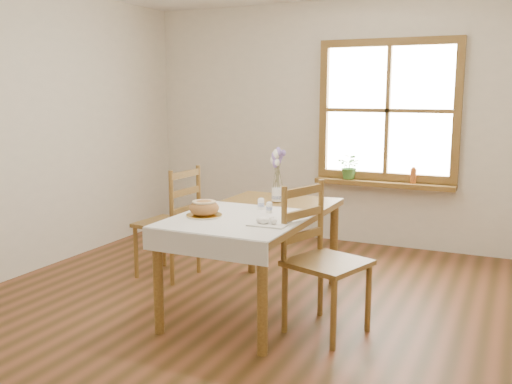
% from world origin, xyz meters
% --- Properties ---
extents(ground, '(5.00, 5.00, 0.00)m').
position_xyz_m(ground, '(0.00, 0.00, 0.00)').
color(ground, brown).
rests_on(ground, ground).
extents(room_walls, '(4.60, 5.10, 2.65)m').
position_xyz_m(room_walls, '(0.00, 0.00, 1.71)').
color(room_walls, beige).
rests_on(room_walls, ground).
extents(window, '(1.46, 0.08, 1.46)m').
position_xyz_m(window, '(0.50, 2.47, 1.45)').
color(window, olive).
rests_on(window, ground).
extents(window_sill, '(1.46, 0.20, 0.05)m').
position_xyz_m(window_sill, '(0.50, 2.40, 0.69)').
color(window_sill, olive).
rests_on(window_sill, ground).
extents(dining_table, '(0.90, 1.60, 0.75)m').
position_xyz_m(dining_table, '(0.00, 0.30, 0.66)').
color(dining_table, olive).
rests_on(dining_table, ground).
extents(table_linen, '(0.91, 0.99, 0.01)m').
position_xyz_m(table_linen, '(0.00, -0.00, 0.76)').
color(table_linen, white).
rests_on(table_linen, dining_table).
extents(chair_left, '(0.52, 0.50, 1.00)m').
position_xyz_m(chair_left, '(-1.04, 0.65, 0.50)').
color(chair_left, olive).
rests_on(chair_left, ground).
extents(chair_right, '(0.62, 0.61, 1.02)m').
position_xyz_m(chair_right, '(0.65, 0.07, 0.51)').
color(chair_right, olive).
rests_on(chair_right, ground).
extents(bread_plate, '(0.30, 0.30, 0.01)m').
position_xyz_m(bread_plate, '(-0.25, -0.05, 0.77)').
color(bread_plate, white).
rests_on(bread_plate, table_linen).
extents(bread_loaf, '(0.21, 0.21, 0.12)m').
position_xyz_m(bread_loaf, '(-0.25, -0.05, 0.83)').
color(bread_loaf, '#B27D3F').
rests_on(bread_loaf, bread_plate).
extents(egg_napkin, '(0.27, 0.23, 0.01)m').
position_xyz_m(egg_napkin, '(0.28, -0.09, 0.77)').
color(egg_napkin, white).
rests_on(egg_napkin, table_linen).
extents(eggs, '(0.21, 0.19, 0.04)m').
position_xyz_m(eggs, '(0.28, -0.09, 0.79)').
color(eggs, white).
rests_on(eggs, egg_napkin).
extents(salt_shaker, '(0.05, 0.05, 0.09)m').
position_xyz_m(salt_shaker, '(0.03, 0.33, 0.81)').
color(salt_shaker, white).
rests_on(salt_shaker, table_linen).
extents(pepper_shaker, '(0.05, 0.05, 0.09)m').
position_xyz_m(pepper_shaker, '(0.13, 0.25, 0.80)').
color(pepper_shaker, white).
rests_on(pepper_shaker, table_linen).
extents(flower_vase, '(0.11, 0.11, 0.11)m').
position_xyz_m(flower_vase, '(-0.00, 0.72, 0.81)').
color(flower_vase, white).
rests_on(flower_vase, dining_table).
extents(lavender_bouquet, '(0.18, 0.18, 0.33)m').
position_xyz_m(lavender_bouquet, '(-0.00, 0.72, 1.03)').
color(lavender_bouquet, '#7B61AC').
rests_on(lavender_bouquet, flower_vase).
extents(potted_plant, '(0.31, 0.32, 0.21)m').
position_xyz_m(potted_plant, '(0.14, 2.40, 0.82)').
color(potted_plant, '#437C31').
rests_on(potted_plant, window_sill).
extents(amber_bottle, '(0.07, 0.07, 0.17)m').
position_xyz_m(amber_bottle, '(0.80, 2.40, 0.80)').
color(amber_bottle, '#B55921').
rests_on(amber_bottle, window_sill).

